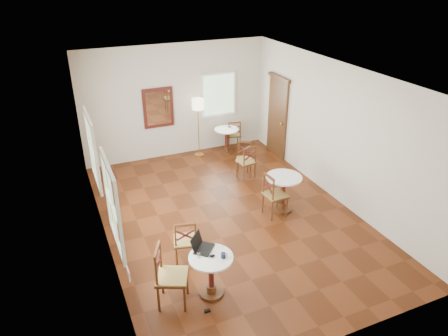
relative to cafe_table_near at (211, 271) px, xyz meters
name	(u,v)px	position (x,y,z in m)	size (l,w,h in m)	color
ground	(230,216)	(1.19, 1.95, -0.46)	(7.00, 7.00, 0.00)	#53230E
room_shell	(222,128)	(1.13, 2.23, 1.43)	(5.02, 7.02, 3.01)	beige
cafe_table_near	(211,271)	(0.00, 0.00, 0.00)	(0.70, 0.70, 0.74)	#4E2913
cafe_table_mid	(283,189)	(2.34, 1.75, 0.04)	(0.76, 0.76, 0.80)	#4E2913
cafe_table_back	(226,138)	(2.44, 4.98, -0.02)	(0.66, 0.66, 0.70)	#4E2913
chair_near_a	(185,241)	(-0.12, 0.93, -0.01)	(0.50, 0.50, 0.90)	#4E2913
chair_near_b	(170,276)	(-0.64, 0.07, 0.06)	(0.64, 0.64, 1.05)	#4E2913
chair_mid_a	(246,162)	(2.29, 3.41, -0.03)	(0.44, 0.44, 0.87)	#4E2913
chair_mid_b	(274,195)	(2.07, 1.65, 0.03)	(0.47, 0.47, 0.97)	#4E2913
chair_back_a	(233,134)	(2.74, 5.16, -0.03)	(0.47, 0.47, 0.86)	#4E2913
chair_back_b	(244,159)	(2.31, 3.58, -0.04)	(0.53, 0.53, 0.85)	#4E2913
floor_lamp	(198,108)	(1.67, 5.10, 0.90)	(0.31, 0.31, 1.60)	#BF8C3F
laptop	(201,246)	(-0.07, 0.25, 0.34)	(0.44, 0.45, 0.25)	black
mouse	(212,256)	(0.02, -0.01, 0.30)	(0.10, 0.06, 0.04)	black
navy_mug	(223,255)	(0.17, -0.10, 0.32)	(0.11, 0.07, 0.09)	#101738
water_glass	(199,255)	(-0.18, 0.05, 0.33)	(0.06, 0.06, 0.09)	white
power_adapter	(207,311)	(-0.21, -0.34, -0.44)	(0.09, 0.05, 0.04)	black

